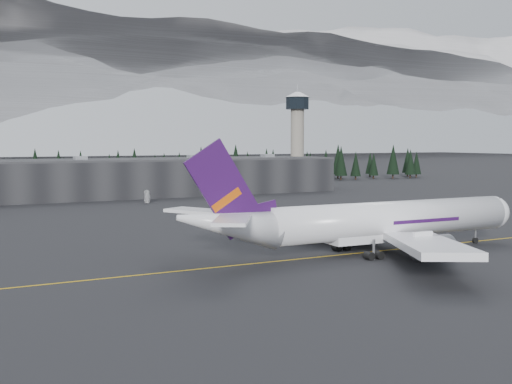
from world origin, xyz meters
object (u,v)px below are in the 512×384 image
jet_main (364,222)px  gse_vehicle_b (148,201)px  terminal (111,178)px  control_tower (297,129)px

jet_main → gse_vehicle_b: size_ratio=16.11×
jet_main → gse_vehicle_b: jet_main is taller
terminal → jet_main: jet_main is taller
control_tower → gse_vehicle_b: bearing=-156.3°
terminal → gse_vehicle_b: terminal is taller
control_tower → jet_main: bearing=-117.1°
terminal → gse_vehicle_b: 29.22m
terminal → jet_main: size_ratio=2.46×
control_tower → jet_main: (-67.04, -131.23, -18.01)m
terminal → control_tower: control_tower is taller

